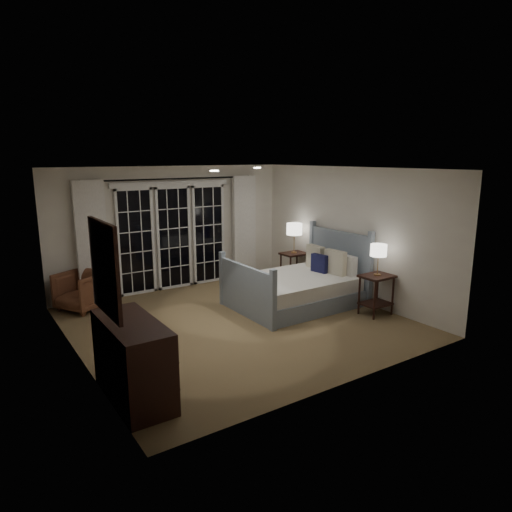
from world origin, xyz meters
TOP-DOWN VIEW (x-y plane):
  - floor at (0.00, 0.00)m, footprint 5.00×5.00m
  - ceiling at (0.00, 0.00)m, footprint 5.00×5.00m
  - wall_left at (-2.50, 0.00)m, footprint 0.02×5.00m
  - wall_right at (2.50, 0.00)m, footprint 0.02×5.00m
  - wall_back at (0.00, 2.50)m, footprint 5.00×0.02m
  - wall_front at (0.00, -2.50)m, footprint 5.00×0.02m
  - french_doors at (0.00, 2.46)m, footprint 2.50×0.04m
  - curtain_rod at (0.00, 2.40)m, footprint 3.50×0.03m
  - curtain_left at (-1.65, 2.38)m, footprint 0.55×0.10m
  - curtain_right at (1.65, 2.38)m, footprint 0.55×0.10m
  - downlight_a at (0.80, 0.60)m, footprint 0.12×0.12m
  - downlight_b at (-0.60, -0.40)m, footprint 0.12×0.12m
  - bed at (1.42, 0.17)m, footprint 2.21×1.58m
  - nightstand_left at (2.19, -1.00)m, footprint 0.54×0.43m
  - nightstand_right at (2.23, 1.32)m, footprint 0.52×0.42m
  - lamp_left at (2.19, -1.00)m, footprint 0.28×0.28m
  - lamp_right at (2.23, 1.32)m, footprint 0.33×0.33m
  - armchair at (-1.95, 2.10)m, footprint 1.02×1.01m
  - dresser at (-2.23, -1.41)m, footprint 0.55×1.30m
  - mirror at (-2.47, -1.41)m, footprint 0.05×0.85m

SIDE VIEW (x-z plane):
  - floor at x=0.00m, z-range 0.00..0.00m
  - bed at x=1.42m, z-range -0.32..0.97m
  - armchair at x=-1.95m, z-range 0.00..0.69m
  - nightstand_right at x=2.23m, z-range 0.11..0.79m
  - dresser at x=-2.23m, z-range 0.00..0.92m
  - nightstand_left at x=2.19m, z-range 0.11..0.82m
  - french_doors at x=0.00m, z-range -0.01..2.19m
  - lamp_left at x=2.19m, z-range 0.86..1.40m
  - curtain_left at x=-1.65m, z-range 0.02..2.27m
  - curtain_right at x=1.65m, z-range 0.02..2.27m
  - lamp_right at x=2.23m, z-range 0.87..1.50m
  - wall_left at x=-2.50m, z-range 0.00..2.50m
  - wall_right at x=2.50m, z-range 0.00..2.50m
  - wall_back at x=0.00m, z-range 0.00..2.50m
  - wall_front at x=0.00m, z-range 0.00..2.50m
  - mirror at x=-2.47m, z-range 1.05..2.05m
  - curtain_rod at x=0.00m, z-range 2.23..2.27m
  - downlight_a at x=0.80m, z-range 2.48..2.50m
  - downlight_b at x=-0.60m, z-range 2.48..2.50m
  - ceiling at x=0.00m, z-range 2.50..2.50m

